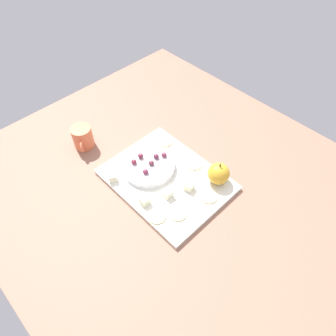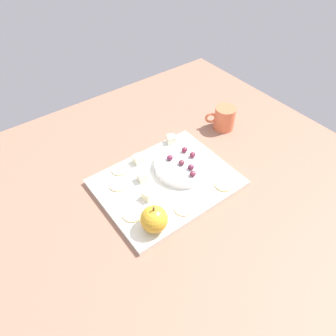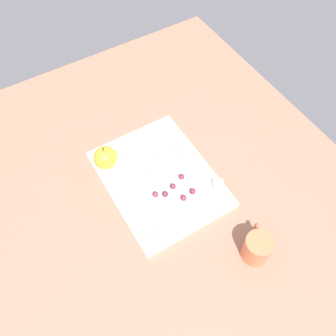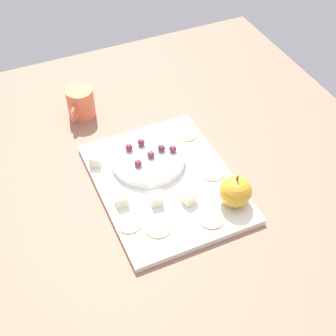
{
  "view_description": "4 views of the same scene",
  "coord_description": "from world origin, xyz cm",
  "px_view_note": "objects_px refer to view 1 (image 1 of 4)",
  "views": [
    {
      "loc": [
        44.54,
        -43.46,
        83.42
      ],
      "look_at": [
        -0.28,
        0.03,
        8.76
      ],
      "focal_mm": 33.4,
      "sensor_mm": 36.0,
      "label": 1
    },
    {
      "loc": [
        36.74,
        48.62,
        71.5
      ],
      "look_at": [
        -2.06,
        -2.85,
        7.07
      ],
      "focal_mm": 33.85,
      "sensor_mm": 36.0,
      "label": 2
    },
    {
      "loc": [
        -48.81,
        25.62,
        93.61
      ],
      "look_at": [
        -0.85,
        -3.39,
        8.69
      ],
      "focal_mm": 38.68,
      "sensor_mm": 36.0,
      "label": 3
    },
    {
      "loc": [
        68.97,
        -31.14,
        84.54
      ],
      "look_at": [
        -0.02,
        -0.21,
        8.38
      ],
      "focal_mm": 52.23,
      "sensor_mm": 36.0,
      "label": 4
    }
  ],
  "objects_px": {
    "cheese_cube_2": "(113,177)",
    "grape_5": "(141,156)",
    "cup": "(83,137)",
    "cracker_4": "(165,141)",
    "cracker_1": "(195,164)",
    "cracker_0": "(157,216)",
    "grape_2": "(164,155)",
    "platter": "(167,180)",
    "serving_dish": "(149,166)",
    "cracker_3": "(209,197)",
    "cheese_cube_0": "(145,201)",
    "cheese_cube_3": "(189,186)",
    "grape_0": "(151,163)",
    "apple_whole": "(219,174)",
    "cracker_2": "(178,213)",
    "grape_3": "(156,156)",
    "cheese_cube_1": "(168,193)",
    "grape_1": "(134,162)",
    "grape_4": "(146,172)"
  },
  "relations": [
    {
      "from": "platter",
      "to": "cheese_cube_0",
      "type": "bearing_deg",
      "value": -78.34
    },
    {
      "from": "grape_2",
      "to": "cracker_4",
      "type": "bearing_deg",
      "value": 133.44
    },
    {
      "from": "grape_1",
      "to": "grape_5",
      "type": "height_order",
      "value": "same"
    },
    {
      "from": "cheese_cube_2",
      "to": "grape_5",
      "type": "xyz_separation_m",
      "value": [
        0.01,
        0.11,
        0.02
      ]
    },
    {
      "from": "serving_dish",
      "to": "cracker_3",
      "type": "xyz_separation_m",
      "value": [
        0.21,
        0.05,
        -0.01
      ]
    },
    {
      "from": "grape_1",
      "to": "apple_whole",
      "type": "bearing_deg",
      "value": 34.98
    },
    {
      "from": "cracker_2",
      "to": "grape_3",
      "type": "bearing_deg",
      "value": 154.49
    },
    {
      "from": "cheese_cube_1",
      "to": "grape_4",
      "type": "bearing_deg",
      "value": -179.0
    },
    {
      "from": "cracker_0",
      "to": "grape_2",
      "type": "height_order",
      "value": "grape_2"
    },
    {
      "from": "cracker_3",
      "to": "cup",
      "type": "distance_m",
      "value": 0.48
    },
    {
      "from": "apple_whole",
      "to": "grape_4",
      "type": "xyz_separation_m",
      "value": [
        -0.17,
        -0.16,
        -0.0
      ]
    },
    {
      "from": "cracker_4",
      "to": "serving_dish",
      "type": "bearing_deg",
      "value": -68.49
    },
    {
      "from": "serving_dish",
      "to": "cheese_cube_0",
      "type": "xyz_separation_m",
      "value": [
        0.1,
        -0.1,
        0.0
      ]
    },
    {
      "from": "grape_0",
      "to": "cup",
      "type": "distance_m",
      "value": 0.27
    },
    {
      "from": "cracker_1",
      "to": "grape_3",
      "type": "distance_m",
      "value": 0.13
    },
    {
      "from": "serving_dish",
      "to": "grape_0",
      "type": "bearing_deg",
      "value": 16.83
    },
    {
      "from": "cracker_4",
      "to": "cracker_3",
      "type": "bearing_deg",
      "value": -14.61
    },
    {
      "from": "platter",
      "to": "cheese_cube_1",
      "type": "height_order",
      "value": "cheese_cube_1"
    },
    {
      "from": "cracker_1",
      "to": "grape_1",
      "type": "height_order",
      "value": "grape_1"
    },
    {
      "from": "serving_dish",
      "to": "cracker_4",
      "type": "height_order",
      "value": "serving_dish"
    },
    {
      "from": "grape_1",
      "to": "grape_2",
      "type": "distance_m",
      "value": 0.1
    },
    {
      "from": "apple_whole",
      "to": "cracker_1",
      "type": "xyz_separation_m",
      "value": [
        -0.1,
        -0.0,
        -0.03
      ]
    },
    {
      "from": "apple_whole",
      "to": "grape_1",
      "type": "xyz_separation_m",
      "value": [
        -0.22,
        -0.16,
        -0.0
      ]
    },
    {
      "from": "apple_whole",
      "to": "cheese_cube_1",
      "type": "distance_m",
      "value": 0.17
    },
    {
      "from": "cracker_4",
      "to": "grape_0",
      "type": "xyz_separation_m",
      "value": [
        0.06,
        -0.12,
        0.03
      ]
    },
    {
      "from": "platter",
      "to": "cracker_3",
      "type": "height_order",
      "value": "cracker_3"
    },
    {
      "from": "serving_dish",
      "to": "cracker_3",
      "type": "distance_m",
      "value": 0.22
    },
    {
      "from": "cup",
      "to": "cheese_cube_3",
      "type": "bearing_deg",
      "value": 16.56
    },
    {
      "from": "cup",
      "to": "cheese_cube_0",
      "type": "bearing_deg",
      "value": -2.59
    },
    {
      "from": "serving_dish",
      "to": "cracker_0",
      "type": "xyz_separation_m",
      "value": [
        0.15,
        -0.11,
        -0.01
      ]
    },
    {
      "from": "grape_2",
      "to": "cup",
      "type": "xyz_separation_m",
      "value": [
        -0.26,
        -0.14,
        -0.01
      ]
    },
    {
      "from": "cracker_1",
      "to": "cup",
      "type": "relative_size",
      "value": 0.59
    },
    {
      "from": "grape_0",
      "to": "grape_4",
      "type": "relative_size",
      "value": 1.0
    },
    {
      "from": "grape_2",
      "to": "cup",
      "type": "relative_size",
      "value": 0.21
    },
    {
      "from": "cheese_cube_0",
      "to": "grape_0",
      "type": "bearing_deg",
      "value": 129.07
    },
    {
      "from": "serving_dish",
      "to": "platter",
      "type": "bearing_deg",
      "value": 9.37
    },
    {
      "from": "cheese_cube_2",
      "to": "cracker_0",
      "type": "height_order",
      "value": "cheese_cube_2"
    },
    {
      "from": "cheese_cube_0",
      "to": "cracker_1",
      "type": "bearing_deg",
      "value": 90.01
    },
    {
      "from": "cheese_cube_0",
      "to": "cheese_cube_1",
      "type": "height_order",
      "value": "same"
    },
    {
      "from": "serving_dish",
      "to": "apple_whole",
      "type": "bearing_deg",
      "value": 32.39
    },
    {
      "from": "cheese_cube_1",
      "to": "cheese_cube_2",
      "type": "distance_m",
      "value": 0.19
    },
    {
      "from": "cheese_cube_1",
      "to": "grape_1",
      "type": "height_order",
      "value": "grape_1"
    },
    {
      "from": "apple_whole",
      "to": "cracker_2",
      "type": "xyz_separation_m",
      "value": [
        -0.0,
        -0.18,
        -0.03
      ]
    },
    {
      "from": "cheese_cube_2",
      "to": "cracker_4",
      "type": "distance_m",
      "value": 0.24
    },
    {
      "from": "cheese_cube_1",
      "to": "cracker_0",
      "type": "relative_size",
      "value": 0.49
    },
    {
      "from": "cup",
      "to": "cracker_4",
      "type": "bearing_deg",
      "value": 46.3
    },
    {
      "from": "apple_whole",
      "to": "cracker_3",
      "type": "height_order",
      "value": "apple_whole"
    },
    {
      "from": "platter",
      "to": "serving_dish",
      "type": "bearing_deg",
      "value": -170.63
    },
    {
      "from": "platter",
      "to": "cheese_cube_0",
      "type": "height_order",
      "value": "cheese_cube_0"
    },
    {
      "from": "platter",
      "to": "cracker_0",
      "type": "xyz_separation_m",
      "value": [
        0.08,
        -0.12,
        0.01
      ]
    }
  ]
}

